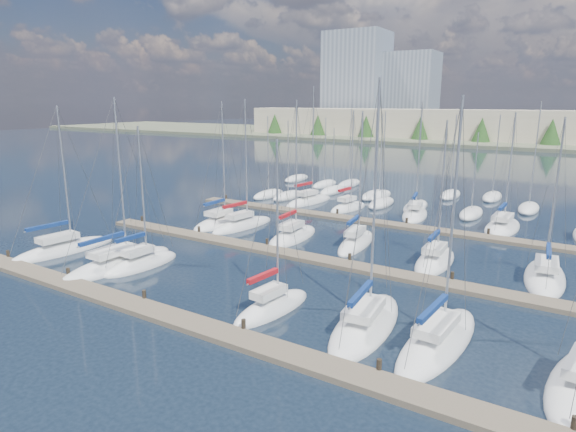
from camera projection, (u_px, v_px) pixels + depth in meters
The scene contains 22 objects.
ground at pixel (442, 183), 76.11m from camera, with size 400.00×400.00×0.00m, color #192433.
dock_near at pixel (180, 320), 28.24m from camera, with size 44.00×1.93×1.10m.
dock_mid at pixel (301, 256), 39.78m from camera, with size 44.00×1.93×1.10m.
dock_far at pixel (367, 221), 51.33m from camera, with size 44.00×1.93×1.10m.
sailboat_m at pixel (545, 277), 35.02m from camera, with size 3.42×9.08×12.36m.
sailboat_k at pixel (356, 243), 43.52m from camera, with size 3.25×8.41×12.57m.
sailboat_o at pixel (348, 208), 57.68m from camera, with size 3.30×6.72×12.36m.
sailboat_n at pixel (309, 201), 61.39m from camera, with size 3.81×8.77×15.18m.
sailboat_p at pixel (415, 214), 54.32m from camera, with size 4.10×8.23×13.40m.
sailboat_q at pixel (502, 227), 48.81m from camera, with size 3.29×8.65×12.37m.
sailboat_b at pixel (119, 264), 37.95m from camera, with size 3.23×10.19×13.73m.
sailboat_j at pixel (293, 236), 45.57m from camera, with size 3.40×8.22×13.52m.
sailboat_l at pixel (435, 261), 38.61m from camera, with size 2.83×7.91×11.99m.
sailboat_i at pixel (243, 225), 49.57m from camera, with size 3.36×8.53×13.62m.
sailboat_a at pixel (64, 249), 41.54m from camera, with size 3.62×9.42×13.06m.
sailboat_f at pixel (438, 341), 25.72m from camera, with size 3.40×9.89×13.73m.
sailboat_h at pixel (221, 222), 50.81m from camera, with size 3.06×7.95×13.36m.
sailboat_e at pixel (366, 324), 27.67m from camera, with size 3.92×9.59×14.64m.
sailboat_d at pixel (272, 308), 29.85m from camera, with size 2.79×6.86×11.29m.
sailboat_c at pixel (142, 264), 37.91m from camera, with size 2.84×6.89×11.62m.
distant_boats at pixel (377, 195), 64.88m from camera, with size 36.93×20.75×13.30m.
shoreline at pixel (475, 117), 155.26m from camera, with size 400.00×60.00×38.00m.
Camera 1 is at (19.15, -16.71, 12.71)m, focal length 30.00 mm.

